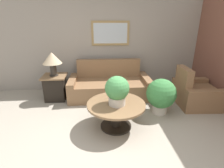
{
  "coord_description": "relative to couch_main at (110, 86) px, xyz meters",
  "views": [
    {
      "loc": [
        -0.24,
        -2.17,
        1.96
      ],
      "look_at": [
        0.05,
        1.5,
        0.57
      ],
      "focal_mm": 28.0,
      "sensor_mm": 36.0,
      "label": 1
    }
  ],
  "objects": [
    {
      "name": "ground_plane",
      "position": [
        -0.04,
        -2.16,
        -0.28
      ],
      "size": [
        20.0,
        20.0,
        0.0
      ],
      "primitive_type": "plane",
      "color": "gray"
    },
    {
      "name": "wall_back",
      "position": [
        -0.04,
        0.62,
        1.03
      ],
      "size": [
        7.19,
        0.09,
        2.6
      ],
      "color": "gray",
      "rests_on": "ground_plane"
    },
    {
      "name": "couch_main",
      "position": [
        0.0,
        0.0,
        0.0
      ],
      "size": [
        2.09,
        1.0,
        0.91
      ],
      "color": "brown",
      "rests_on": "ground_plane"
    },
    {
      "name": "armchair",
      "position": [
        2.0,
        -0.67,
        0.0
      ],
      "size": [
        0.93,
        1.02,
        0.91
      ],
      "rotation": [
        0.0,
        0.0,
        1.52
      ],
      "color": "brown",
      "rests_on": "ground_plane"
    },
    {
      "name": "coffee_table",
      "position": [
        0.02,
        -1.47,
        0.08
      ],
      "size": [
        1.08,
        1.08,
        0.5
      ],
      "color": "black",
      "rests_on": "ground_plane"
    },
    {
      "name": "side_table",
      "position": [
        -1.39,
        -0.1,
        0.04
      ],
      "size": [
        0.57,
        0.57,
        0.63
      ],
      "color": "black",
      "rests_on": "ground_plane"
    },
    {
      "name": "table_lamp",
      "position": [
        -1.39,
        -0.1,
        0.76
      ],
      "size": [
        0.46,
        0.46,
        0.58
      ],
      "color": "#2D2823",
      "rests_on": "side_table"
    },
    {
      "name": "potted_plant_on_table",
      "position": [
        0.03,
        -1.51,
        0.5
      ],
      "size": [
        0.43,
        0.43,
        0.53
      ],
      "color": "beige",
      "rests_on": "coffee_table"
    },
    {
      "name": "potted_plant_floor",
      "position": [
        1.03,
        -1.03,
        0.16
      ],
      "size": [
        0.63,
        0.63,
        0.78
      ],
      "color": "beige",
      "rests_on": "ground_plane"
    }
  ]
}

